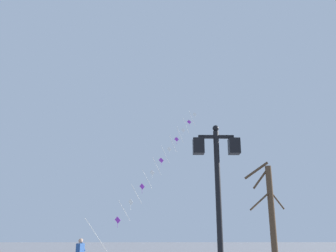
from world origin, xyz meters
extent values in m
cylinder|color=black|center=(2.85, 6.20, 2.22)|extent=(0.14, 0.14, 4.44)
sphere|color=black|center=(2.85, 6.20, 4.52)|extent=(0.16, 0.16, 0.16)
cube|color=black|center=(2.85, 6.20, 4.29)|extent=(0.92, 0.08, 0.08)
cube|color=black|center=(2.39, 6.20, 4.04)|extent=(0.28, 0.28, 0.40)
cube|color=beige|center=(2.39, 6.20, 4.04)|extent=(0.19, 0.19, 0.30)
cube|color=black|center=(3.31, 6.20, 4.04)|extent=(0.28, 0.28, 0.40)
cube|color=beige|center=(3.31, 6.20, 4.04)|extent=(0.19, 0.19, 0.30)
cylinder|color=silver|center=(-1.92, 18.48, 1.46)|extent=(1.45, 2.70, 2.58)
cylinder|color=silver|center=(-0.87, 20.43, 3.33)|extent=(0.68, 1.24, 1.18)
cylinder|color=silver|center=(-0.22, 21.65, 4.49)|extent=(0.68, 1.24, 1.18)
cylinder|color=silver|center=(0.43, 22.87, 5.66)|extent=(0.68, 1.24, 1.18)
cylinder|color=silver|center=(1.08, 24.09, 6.83)|extent=(0.68, 1.24, 1.18)
cylinder|color=silver|center=(1.73, 25.31, 8.00)|extent=(0.68, 1.24, 1.18)
cylinder|color=silver|center=(2.38, 26.54, 9.16)|extent=(0.68, 1.24, 1.18)
cylinder|color=silver|center=(3.03, 27.76, 10.33)|extent=(0.68, 1.24, 1.18)
cylinder|color=silver|center=(3.69, 28.98, 11.50)|extent=(0.68, 1.24, 1.18)
cylinder|color=silver|center=(4.34, 30.20, 12.67)|extent=(0.68, 1.24, 1.18)
cube|color=purple|center=(-1.20, 19.82, 2.74)|extent=(0.38, 0.20, 0.42)
cylinder|color=purple|center=(-1.20, 19.82, 2.43)|extent=(0.04, 0.06, 0.28)
cube|color=white|center=(-0.55, 21.04, 3.91)|extent=(0.35, 0.24, 0.42)
cylinder|color=white|center=(-0.55, 21.04, 3.58)|extent=(0.03, 0.03, 0.32)
cube|color=purple|center=(0.10, 22.26, 5.08)|extent=(0.38, 0.20, 0.42)
cylinder|color=purple|center=(0.10, 22.26, 4.75)|extent=(0.03, 0.05, 0.31)
cube|color=white|center=(0.75, 23.48, 6.24)|extent=(0.36, 0.23, 0.42)
cylinder|color=white|center=(0.75, 23.48, 5.96)|extent=(0.03, 0.03, 0.23)
cube|color=purple|center=(1.41, 24.70, 7.41)|extent=(0.40, 0.15, 0.42)
cylinder|color=purple|center=(1.41, 24.70, 7.13)|extent=(0.03, 0.04, 0.22)
cube|color=white|center=(2.06, 25.93, 8.58)|extent=(0.37, 0.22, 0.42)
cylinder|color=white|center=(2.06, 25.93, 8.30)|extent=(0.03, 0.04, 0.23)
cube|color=purple|center=(2.71, 27.15, 9.75)|extent=(0.40, 0.15, 0.42)
cylinder|color=purple|center=(2.71, 27.15, 9.44)|extent=(0.03, 0.05, 0.27)
cube|color=white|center=(3.36, 28.37, 10.91)|extent=(0.38, 0.19, 0.42)
cylinder|color=white|center=(3.36, 28.37, 10.60)|extent=(0.03, 0.05, 0.29)
cube|color=purple|center=(4.01, 29.59, 12.08)|extent=(0.41, 0.13, 0.42)
cylinder|color=purple|center=(4.01, 29.59, 11.79)|extent=(0.02, 0.03, 0.24)
cube|color=white|center=(4.66, 30.81, 13.25)|extent=(0.40, 0.13, 0.42)
cylinder|color=white|center=(4.66, 30.81, 12.93)|extent=(0.03, 0.05, 0.31)
cube|color=#264C8C|center=(-2.48, 15.73, 1.18)|extent=(0.37, 0.44, 0.60)
sphere|color=tan|center=(-2.48, 15.73, 1.60)|extent=(0.22, 0.22, 0.22)
cylinder|color=#264C8C|center=(-2.39, 15.93, 1.35)|extent=(0.24, 0.39, 0.50)
cylinder|color=#4C3826|center=(5.85, 11.94, 2.30)|extent=(0.25, 0.25, 4.60)
cylinder|color=#4C3826|center=(5.37, 11.69, 3.17)|extent=(1.03, 0.58, 0.82)
cylinder|color=#4C3826|center=(5.40, 12.11, 4.45)|extent=(1.00, 0.46, 0.71)
cylinder|color=#4C3826|center=(5.57, 12.12, 4.12)|extent=(0.67, 0.47, 0.84)
cylinder|color=#4C3826|center=(6.13, 12.00, 3.23)|extent=(0.61, 0.18, 0.76)
camera|label=1|loc=(1.45, -2.75, 1.87)|focal=38.55mm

